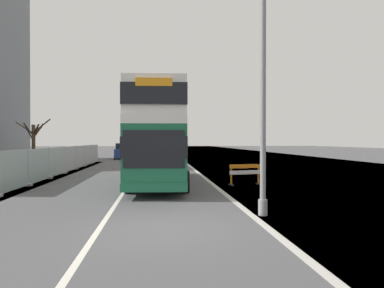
{
  "coord_description": "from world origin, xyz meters",
  "views": [
    {
      "loc": [
        -0.13,
        -9.24,
        2.35
      ],
      "look_at": [
        1.42,
        6.27,
        2.2
      ],
      "focal_mm": 31.95,
      "sensor_mm": 36.0,
      "label": 1
    }
  ],
  "objects": [
    {
      "name": "double_decker_bus",
      "position": [
        0.03,
        9.58,
        2.65
      ],
      "size": [
        3.31,
        11.26,
        4.98
      ],
      "color": "#196042",
      "rests_on": "ground"
    },
    {
      "name": "ground",
      "position": [
        0.61,
        0.14,
        -0.05
      ],
      "size": [
        140.0,
        280.0,
        0.1
      ],
      "color": "#4C4C4F"
    },
    {
      "name": "car_receding_mid",
      "position": [
        -4.58,
        35.42,
        0.95
      ],
      "size": [
        1.99,
        4.59,
        2.02
      ],
      "color": "navy",
      "rests_on": "ground"
    },
    {
      "name": "construction_site_fence",
      "position": [
        -6.84,
        17.66,
        0.94
      ],
      "size": [
        0.44,
        24.0,
        1.96
      ],
      "color": "#A8AAAD",
      "rests_on": "ground"
    },
    {
      "name": "lamppost_foreground",
      "position": [
        3.16,
        1.2,
        4.08
      ],
      "size": [
        0.29,
        0.7,
        8.62
      ],
      "color": "gray",
      "rests_on": "ground"
    },
    {
      "name": "roadworks_barrier",
      "position": [
        4.44,
        8.38,
        0.69
      ],
      "size": [
        1.76,
        0.74,
        1.1
      ],
      "color": "orange",
      "rests_on": "ground"
    },
    {
      "name": "car_oncoming_near",
      "position": [
        0.13,
        27.39,
        0.99
      ],
      "size": [
        2.06,
        4.53,
        2.11
      ],
      "color": "slate",
      "rests_on": "ground"
    },
    {
      "name": "bare_tree_far_verge_near",
      "position": [
        -13.77,
        29.98,
        2.59
      ],
      "size": [
        3.26,
        2.72,
        4.82
      ],
      "color": "#4C3D2D",
      "rests_on": "ground"
    },
    {
      "name": "car_receding_far",
      "position": [
        -0.31,
        43.81,
        1.0
      ],
      "size": [
        2.04,
        4.07,
        2.12
      ],
      "color": "navy",
      "rests_on": "ground"
    }
  ]
}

